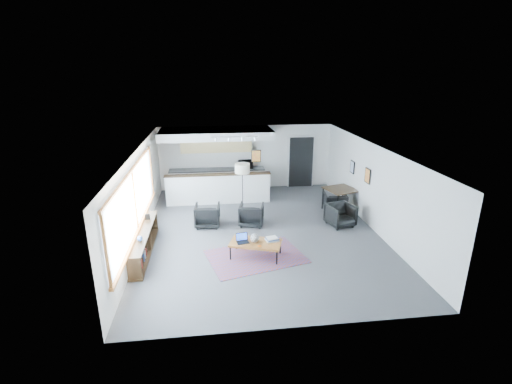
{
  "coord_description": "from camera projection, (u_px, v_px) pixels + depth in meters",
  "views": [
    {
      "loc": [
        -1.42,
        -10.34,
        4.77
      ],
      "look_at": [
        -0.09,
        0.4,
        1.15
      ],
      "focal_mm": 26.0,
      "sensor_mm": 36.0,
      "label": 1
    }
  ],
  "objects": [
    {
      "name": "track_light",
      "position": [
        235.0,
        138.0,
        12.61
      ],
      "size": [
        1.6,
        0.07,
        0.15
      ],
      "color": "silver",
      "rests_on": "room"
    },
    {
      "name": "armchair_right",
      "position": [
        251.0,
        214.0,
        11.79
      ],
      "size": [
        0.88,
        0.84,
        0.76
      ],
      "primitive_type": "imported",
      "rotation": [
        0.0,
        0.0,
        2.92
      ],
      "color": "black",
      "rests_on": "floor"
    },
    {
      "name": "microwave",
      "position": [
        245.0,
        164.0,
        14.95
      ],
      "size": [
        0.59,
        0.35,
        0.38
      ],
      "primitive_type": "imported",
      "rotation": [
        0.0,
        0.0,
        0.06
      ],
      "color": "black",
      "rests_on": "kitchenette"
    },
    {
      "name": "dining_chair_far",
      "position": [
        335.0,
        203.0,
        12.83
      ],
      "size": [
        0.71,
        0.68,
        0.65
      ],
      "primitive_type": "imported",
      "rotation": [
        0.0,
        0.0,
        2.99
      ],
      "color": "black",
      "rests_on": "floor"
    },
    {
      "name": "wall_art_upper",
      "position": [
        352.0,
        167.0,
        12.94
      ],
      "size": [
        0.03,
        0.34,
        0.44
      ],
      "color": "black",
      "rests_on": "room"
    },
    {
      "name": "room",
      "position": [
        261.0,
        191.0,
        11.0
      ],
      "size": [
        7.02,
        9.02,
        2.62
      ],
      "color": "#47474A",
      "rests_on": "ground"
    },
    {
      "name": "dining_chair_near",
      "position": [
        340.0,
        216.0,
        11.74
      ],
      "size": [
        0.79,
        0.76,
        0.67
      ],
      "primitive_type": "imported",
      "rotation": [
        0.0,
        0.0,
        0.27
      ],
      "color": "black",
      "rests_on": "floor"
    },
    {
      "name": "coaster",
      "position": [
        259.0,
        246.0,
        9.52
      ],
      "size": [
        0.12,
        0.12,
        0.01
      ],
      "rotation": [
        0.0,
        0.0,
        0.39
      ],
      "color": "#E5590C",
      "rests_on": "coffee_table"
    },
    {
      "name": "armchair_left",
      "position": [
        207.0,
        214.0,
        11.7
      ],
      "size": [
        0.81,
        0.77,
        0.78
      ],
      "primitive_type": "imported",
      "rotation": [
        0.0,
        0.0,
        3.07
      ],
      "color": "black",
      "rests_on": "floor"
    },
    {
      "name": "floor_lamp",
      "position": [
        242.0,
        170.0,
        12.49
      ],
      "size": [
        0.54,
        0.54,
        1.74
      ],
      "rotation": [
        0.0,
        0.0,
        0.07
      ],
      "color": "black",
      "rests_on": "floor"
    },
    {
      "name": "dining_table",
      "position": [
        341.0,
        191.0,
        12.84
      ],
      "size": [
        1.22,
        1.22,
        0.82
      ],
      "rotation": [
        0.0,
        0.0,
        0.31
      ],
      "color": "#312011",
      "rests_on": "floor"
    },
    {
      "name": "wall_art_lower",
      "position": [
        368.0,
        176.0,
        11.7
      ],
      "size": [
        0.03,
        0.38,
        0.48
      ],
      "color": "black",
      "rests_on": "room"
    },
    {
      "name": "coffee_table",
      "position": [
        256.0,
        243.0,
        9.75
      ],
      "size": [
        1.49,
        1.1,
        0.43
      ],
      "rotation": [
        0.0,
        0.0,
        -0.33
      ],
      "color": "brown",
      "rests_on": "floor"
    },
    {
      "name": "doorway",
      "position": [
        301.0,
        161.0,
        15.5
      ],
      "size": [
        1.1,
        0.12,
        2.15
      ],
      "color": "black",
      "rests_on": "room"
    },
    {
      "name": "book_stack",
      "position": [
        272.0,
        239.0,
        9.8
      ],
      "size": [
        0.38,
        0.33,
        0.1
      ],
      "rotation": [
        0.0,
        0.0,
        0.21
      ],
      "color": "silver",
      "rests_on": "coffee_table"
    },
    {
      "name": "ceramic_pot",
      "position": [
        255.0,
        238.0,
        9.69
      ],
      "size": [
        0.24,
        0.24,
        0.24
      ],
      "rotation": [
        0.0,
        0.0,
        0.39
      ],
      "color": "gray",
      "rests_on": "coffee_table"
    },
    {
      "name": "console",
      "position": [
        144.0,
        243.0,
        9.93
      ],
      "size": [
        0.35,
        3.0,
        0.8
      ],
      "color": "#312011",
      "rests_on": "floor"
    },
    {
      "name": "kitchenette",
      "position": [
        217.0,
        161.0,
        14.32
      ],
      "size": [
        4.2,
        1.96,
        2.6
      ],
      "color": "white",
      "rests_on": "floor"
    },
    {
      "name": "window",
      "position": [
        134.0,
        202.0,
        9.7
      ],
      "size": [
        0.1,
        5.95,
        1.66
      ],
      "color": "#8CBFFF",
      "rests_on": "room"
    },
    {
      "name": "kilim_rug",
      "position": [
        256.0,
        256.0,
        9.88
      ],
      "size": [
        2.8,
        2.24,
        0.01
      ],
      "rotation": [
        0.0,
        0.0,
        0.26
      ],
      "color": "#5A3346",
      "rests_on": "floor"
    },
    {
      "name": "laptop",
      "position": [
        242.0,
        239.0,
        9.74
      ],
      "size": [
        0.35,
        0.31,
        0.22
      ],
      "rotation": [
        0.0,
        0.0,
        0.19
      ],
      "color": "black",
      "rests_on": "coffee_table"
    }
  ]
}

